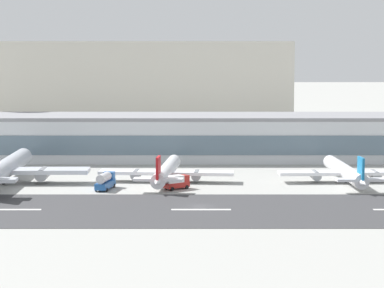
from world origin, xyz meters
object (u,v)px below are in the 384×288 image
at_px(airliner_black_tail_gate_0, 1,170).
at_px(airliner_red_tail_gate_1, 163,172).
at_px(terminal_building, 170,137).
at_px(service_box_truck_1, 174,182).
at_px(distant_hotel_block, 112,86).
at_px(service_fuel_truck_0, 103,181).
at_px(airliner_blue_tail_gate_2, 343,172).

relative_size(airliner_black_tail_gate_0, airliner_red_tail_gate_1, 1.30).
height_order(terminal_building, service_box_truck_1, terminal_building).
height_order(terminal_building, airliner_red_tail_gate_1, terminal_building).
xyz_separation_m(distant_hotel_block, airliner_red_tail_gate_1, (25.40, -134.94, -15.39)).
xyz_separation_m(terminal_building, service_fuel_truck_0, (-14.44, -53.51, -4.58)).
distance_m(airliner_blue_tail_gate_2, service_fuel_truck_0, 58.53).
distance_m(service_fuel_truck_0, service_box_truck_1, 16.57).
bearing_deg(airliner_blue_tail_gate_2, service_fuel_truck_0, 97.27).
relative_size(terminal_building, service_fuel_truck_0, 18.50).
height_order(airliner_black_tail_gate_0, service_box_truck_1, airliner_black_tail_gate_0).
relative_size(distant_hotel_block, airliner_black_tail_gate_0, 2.79).
height_order(service_fuel_truck_0, service_box_truck_1, service_fuel_truck_0).
bearing_deg(airliner_red_tail_gate_1, airliner_black_tail_gate_0, 98.41).
bearing_deg(terminal_building, airliner_red_tail_gate_1, -90.89).
xyz_separation_m(airliner_black_tail_gate_0, airliner_blue_tail_gate_2, (83.04, 2.05, -0.83)).
height_order(airliner_black_tail_gate_0, service_fuel_truck_0, airliner_black_tail_gate_0).
distance_m(airliner_black_tail_gate_0, airliner_red_tail_gate_1, 39.16).
xyz_separation_m(airliner_black_tail_gate_0, service_fuel_truck_0, (25.31, -7.61, -1.41)).
bearing_deg(distant_hotel_block, service_fuel_truck_0, -85.41).
bearing_deg(airliner_red_tail_gate_1, terminal_building, 4.01).
height_order(airliner_red_tail_gate_1, service_box_truck_1, airliner_red_tail_gate_1).
bearing_deg(service_box_truck_1, distant_hotel_block, 63.62).
bearing_deg(service_box_truck_1, airliner_red_tail_gate_1, 68.52).
relative_size(terminal_building, service_box_truck_1, 26.26).
bearing_deg(terminal_building, distant_hotel_block, 105.92).
bearing_deg(distant_hotel_block, airliner_black_tail_gate_0, -95.69).
relative_size(airliner_red_tail_gate_1, airliner_blue_tail_gate_2, 1.01).
bearing_deg(service_fuel_truck_0, terminal_building, -4.29).
xyz_separation_m(terminal_building, distant_hotel_block, (-26.08, 91.44, 11.42)).
bearing_deg(airliner_red_tail_gate_1, service_box_truck_1, -159.18).
bearing_deg(distant_hotel_block, service_box_truck_1, -78.98).
height_order(distant_hotel_block, service_box_truck_1, distant_hotel_block).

